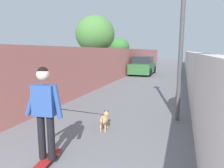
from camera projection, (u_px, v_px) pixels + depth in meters
ground_plane at (153, 80)px, 14.37m from camera, size 80.00×80.00×0.00m
wall_left at (111, 65)px, 13.11m from camera, size 48.00×0.30×2.17m
fence_right at (191, 69)px, 11.57m from camera, size 48.00×0.30×1.94m
tree_left_mid at (95, 34)px, 14.19m from camera, size 2.71×2.71×4.41m
tree_left_far at (119, 47)px, 19.94m from camera, size 1.92×1.92×3.24m
lamp_post at (183, 13)px, 5.52m from camera, size 0.36×0.36×4.40m
skateboard at (48, 159)px, 3.70m from camera, size 0.82×0.31×0.08m
person_skateboarder at (45, 106)px, 3.54m from camera, size 0.27×0.72×1.66m
dog at (104, 119)px, 5.26m from camera, size 2.15×0.54×1.06m
car_near at (143, 66)px, 17.61m from camera, size 4.17×1.80×1.54m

